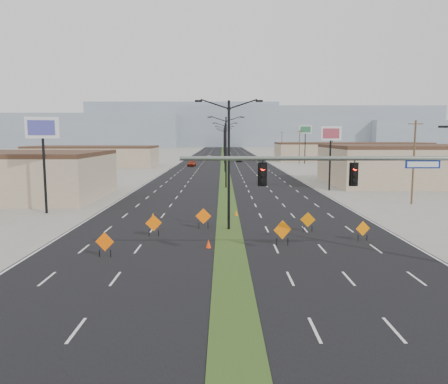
{
  "coord_description": "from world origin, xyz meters",
  "views": [
    {
      "loc": [
        -0.48,
        -21.66,
        7.28
      ],
      "look_at": [
        -0.38,
        10.33,
        3.2
      ],
      "focal_mm": 35.0,
      "sensor_mm": 36.0,
      "label": 1
    }
  ],
  "objects_px": {
    "streetlight_6": "(224,141)",
    "car_mid": "(239,159)",
    "streetlight_3": "(224,143)",
    "pole_sign_east_far": "(305,132)",
    "construction_sign_1": "(154,224)",
    "car_far": "(209,158)",
    "construction_sign_0": "(105,243)",
    "construction_sign_4": "(282,231)",
    "construction_sign_3": "(308,220)",
    "streetlight_4": "(224,142)",
    "car_left": "(192,163)",
    "streetlight_2": "(225,146)",
    "construction_sign_5": "(363,229)",
    "pole_sign_west": "(43,135)",
    "cone_2": "(236,213)",
    "streetlight_0": "(229,161)",
    "pole_sign_east_near": "(331,139)",
    "cone_1": "(206,215)",
    "construction_sign_2": "(203,217)",
    "cone_0": "(209,244)",
    "signal_mast": "(388,182)",
    "cone_3": "(153,216)",
    "streetlight_1": "(226,150)",
    "streetlight_5": "(224,141)"
  },
  "relations": [
    {
      "from": "cone_3",
      "to": "pole_sign_west",
      "type": "distance_m",
      "value": 13.1
    },
    {
      "from": "streetlight_5",
      "to": "cone_1",
      "type": "xyz_separation_m",
      "value": [
        -1.99,
        -135.08,
        -5.13
      ]
    },
    {
      "from": "car_left",
      "to": "cone_3",
      "type": "bearing_deg",
      "value": -83.2
    },
    {
      "from": "car_far",
      "to": "construction_sign_2",
      "type": "relative_size",
      "value": 2.69
    },
    {
      "from": "streetlight_6",
      "to": "car_left",
      "type": "xyz_separation_m",
      "value": [
        -8.09,
        -94.67,
        -4.71
      ]
    },
    {
      "from": "cone_2",
      "to": "construction_sign_4",
      "type": "bearing_deg",
      "value": -75.92
    },
    {
      "from": "construction_sign_1",
      "to": "cone_2",
      "type": "bearing_deg",
      "value": 35.34
    },
    {
      "from": "construction_sign_3",
      "to": "streetlight_4",
      "type": "bearing_deg",
      "value": 103.48
    },
    {
      "from": "construction_sign_4",
      "to": "construction_sign_2",
      "type": "bearing_deg",
      "value": 119.43
    },
    {
      "from": "construction_sign_3",
      "to": "streetlight_0",
      "type": "bearing_deg",
      "value": -177.25
    },
    {
      "from": "construction_sign_2",
      "to": "cone_1",
      "type": "distance_m",
      "value": 4.72
    },
    {
      "from": "car_far",
      "to": "construction_sign_0",
      "type": "distance_m",
      "value": 111.51
    },
    {
      "from": "streetlight_1",
      "to": "construction_sign_1",
      "type": "xyz_separation_m",
      "value": [
        -5.52,
        -30.32,
        -4.48
      ]
    },
    {
      "from": "streetlight_5",
      "to": "car_left",
      "type": "bearing_deg",
      "value": -96.91
    },
    {
      "from": "construction_sign_2",
      "to": "pole_sign_east_far",
      "type": "relative_size",
      "value": 0.16
    },
    {
      "from": "construction_sign_1",
      "to": "cone_1",
      "type": "xyz_separation_m",
      "value": [
        3.53,
        7.24,
        -0.65
      ]
    },
    {
      "from": "signal_mast",
      "to": "car_far",
      "type": "relative_size",
      "value": 3.67
    },
    {
      "from": "streetlight_6",
      "to": "car_mid",
      "type": "bearing_deg",
      "value": -86.76
    },
    {
      "from": "streetlight_1",
      "to": "construction_sign_1",
      "type": "bearing_deg",
      "value": -100.33
    },
    {
      "from": "car_mid",
      "to": "pole_sign_east_near",
      "type": "xyz_separation_m",
      "value": [
        9.73,
        -67.32,
        6.27
      ]
    },
    {
      "from": "pole_sign_west",
      "to": "construction_sign_1",
      "type": "bearing_deg",
      "value": -57.73
    },
    {
      "from": "construction_sign_4",
      "to": "construction_sign_3",
      "type": "bearing_deg",
      "value": 42.24
    },
    {
      "from": "streetlight_5",
      "to": "car_left",
      "type": "xyz_separation_m",
      "value": [
        -8.09,
        -66.67,
        -4.71
      ]
    },
    {
      "from": "streetlight_2",
      "to": "pole_sign_east_near",
      "type": "relative_size",
      "value": 1.16
    },
    {
      "from": "construction_sign_0",
      "to": "construction_sign_1",
      "type": "bearing_deg",
      "value": 76.83
    },
    {
      "from": "streetlight_4",
      "to": "car_left",
      "type": "height_order",
      "value": "streetlight_4"
    },
    {
      "from": "streetlight_0",
      "to": "construction_sign_5",
      "type": "xyz_separation_m",
      "value": [
        9.35,
        -3.75,
        -4.6
      ]
    },
    {
      "from": "streetlight_0",
      "to": "cone_1",
      "type": "bearing_deg",
      "value": 112.06
    },
    {
      "from": "streetlight_3",
      "to": "pole_sign_east_far",
      "type": "distance_m",
      "value": 21.78
    },
    {
      "from": "construction_sign_5",
      "to": "cone_3",
      "type": "distance_m",
      "value": 18.11
    },
    {
      "from": "cone_1",
      "to": "car_left",
      "type": "bearing_deg",
      "value": 95.09
    },
    {
      "from": "construction_sign_1",
      "to": "construction_sign_2",
      "type": "relative_size",
      "value": 0.97
    },
    {
      "from": "construction_sign_0",
      "to": "construction_sign_3",
      "type": "relative_size",
      "value": 1.01
    },
    {
      "from": "streetlight_2",
      "to": "streetlight_6",
      "type": "xyz_separation_m",
      "value": [
        0.0,
        112.0,
        0.0
      ]
    },
    {
      "from": "construction_sign_5",
      "to": "cone_1",
      "type": "bearing_deg",
      "value": 130.0
    },
    {
      "from": "cone_0",
      "to": "signal_mast",
      "type": "bearing_deg",
      "value": -23.26
    },
    {
      "from": "streetlight_4",
      "to": "cone_0",
      "type": "relative_size",
      "value": 17.08
    },
    {
      "from": "car_far",
      "to": "signal_mast",
      "type": "bearing_deg",
      "value": -82.73
    },
    {
      "from": "streetlight_4",
      "to": "construction_sign_4",
      "type": "relative_size",
      "value": 5.83
    },
    {
      "from": "streetlight_0",
      "to": "pole_sign_east_far",
      "type": "bearing_deg",
      "value": 75.5
    },
    {
      "from": "streetlight_6",
      "to": "pole_sign_east_near",
      "type": "height_order",
      "value": "streetlight_6"
    },
    {
      "from": "signal_mast",
      "to": "cone_0",
      "type": "bearing_deg",
      "value": 156.74
    },
    {
      "from": "pole_sign_east_near",
      "to": "cone_2",
      "type": "bearing_deg",
      "value": -131.04
    },
    {
      "from": "construction_sign_5",
      "to": "pole_sign_west",
      "type": "bearing_deg",
      "value": 144.57
    },
    {
      "from": "streetlight_2",
      "to": "car_mid",
      "type": "xyz_separation_m",
      "value": [
        4.27,
        36.38,
        -4.7
      ]
    },
    {
      "from": "streetlight_0",
      "to": "construction_sign_1",
      "type": "height_order",
      "value": "streetlight_0"
    },
    {
      "from": "streetlight_6",
      "to": "construction_sign_1",
      "type": "relative_size",
      "value": 6.27
    },
    {
      "from": "streetlight_2",
      "to": "streetlight_4",
      "type": "relative_size",
      "value": 1.0
    },
    {
      "from": "signal_mast",
      "to": "streetlight_0",
      "type": "height_order",
      "value": "streetlight_0"
    },
    {
      "from": "streetlight_4",
      "to": "construction_sign_4",
      "type": "height_order",
      "value": "streetlight_4"
    }
  ]
}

